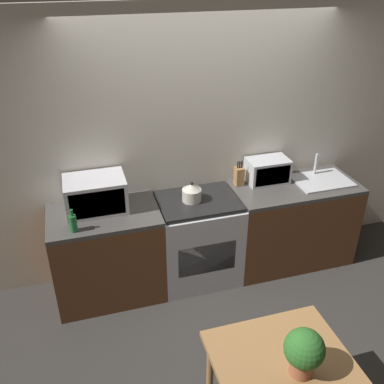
% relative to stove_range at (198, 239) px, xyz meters
% --- Properties ---
extents(ground_plane, '(16.00, 16.00, 0.00)m').
position_rel_stove_range_xyz_m(ground_plane, '(0.14, -0.63, -0.45)').
color(ground_plane, '#33302D').
extents(wall_back, '(10.00, 0.06, 2.60)m').
position_rel_stove_range_xyz_m(wall_back, '(0.14, 0.34, 0.85)').
color(wall_back, silver).
rests_on(wall_back, ground_plane).
extents(counter_left_run, '(0.99, 0.62, 0.90)m').
position_rel_stove_range_xyz_m(counter_left_run, '(-0.88, 0.00, 0.00)').
color(counter_left_run, brown).
rests_on(counter_left_run, ground_plane).
extents(counter_right_run, '(1.27, 0.62, 0.90)m').
position_rel_stove_range_xyz_m(counter_right_run, '(1.02, 0.00, 0.00)').
color(counter_right_run, brown).
rests_on(counter_right_run, ground_plane).
extents(stove_range, '(0.77, 0.62, 0.90)m').
position_rel_stove_range_xyz_m(stove_range, '(0.00, 0.00, 0.00)').
color(stove_range, silver).
rests_on(stove_range, ground_plane).
extents(kettle, '(0.18, 0.18, 0.20)m').
position_rel_stove_range_xyz_m(kettle, '(-0.06, 0.01, 0.54)').
color(kettle, beige).
rests_on(kettle, stove_range).
extents(microwave, '(0.53, 0.38, 0.31)m').
position_rel_stove_range_xyz_m(microwave, '(-0.92, 0.10, 0.61)').
color(microwave, silver).
rests_on(microwave, counter_left_run).
extents(bottle, '(0.06, 0.06, 0.21)m').
position_rel_stove_range_xyz_m(bottle, '(-1.14, -0.20, 0.53)').
color(bottle, '#1E662D').
rests_on(bottle, counter_left_run).
extents(knife_block, '(0.08, 0.09, 0.26)m').
position_rel_stove_range_xyz_m(knife_block, '(0.48, 0.18, 0.55)').
color(knife_block, '#9E7042').
rests_on(knife_block, counter_right_run).
extents(toaster_oven, '(0.41, 0.26, 0.24)m').
position_rel_stove_range_xyz_m(toaster_oven, '(0.78, 0.16, 0.57)').
color(toaster_oven, silver).
rests_on(toaster_oven, counter_right_run).
extents(sink_basin, '(0.56, 0.41, 0.24)m').
position_rel_stove_range_xyz_m(sink_basin, '(1.31, 0.01, 0.47)').
color(sink_basin, silver).
rests_on(sink_basin, counter_right_run).
extents(dining_table, '(0.85, 0.72, 0.73)m').
position_rel_stove_range_xyz_m(dining_table, '(0.01, -1.74, 0.18)').
color(dining_table, '#9E7042').
rests_on(dining_table, ground_plane).
extents(potted_plant, '(0.24, 0.24, 0.32)m').
position_rel_stove_range_xyz_m(potted_plant, '(0.07, -1.85, 0.47)').
color(potted_plant, '#9E5B3D').
rests_on(potted_plant, dining_table).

